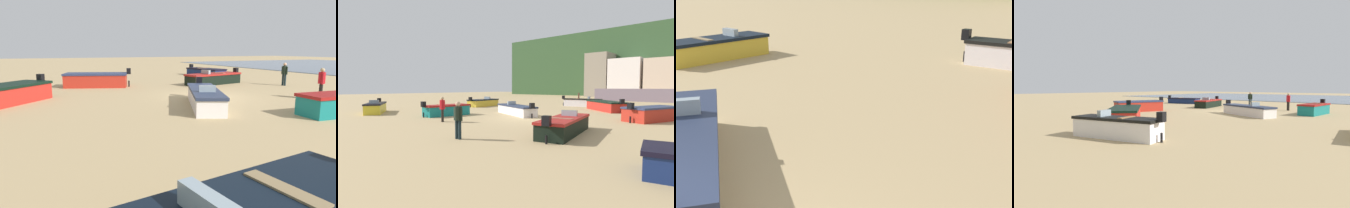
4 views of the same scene
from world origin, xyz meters
The scene contains 16 objects.
ground_plane centered at (0.00, 0.00, 0.00)m, with size 160.00×160.00×0.00m, color tan.
harbor_pier centered at (1.02, 30.00, 0.99)m, with size 17.50×2.40×1.99m, color slate.
townhouse_far_left centered at (-14.38, 47.20, 5.12)m, with size 5.24×6.41×10.25m, color gray.
townhouse_centre_left centered at (-8.16, 47.02, 4.27)m, with size 6.74×6.03×8.54m, color silver.
townhouse_centre centered at (-1.21, 47.13, 4.08)m, with size 5.94×6.26×8.15m, color #CAAF96.
boat_red_0 centered at (6.67, 4.79, 0.48)m, with size 3.00×4.55×1.27m.
boat_red_2 centered at (1.53, 10.20, 0.47)m, with size 5.09×4.86×1.24m.
boat_white_3 centered at (-2.64, 13.75, 0.47)m, with size 4.54×2.20×1.23m.
boat_teal_4 centered at (-6.14, -2.51, 0.44)m, with size 1.55×3.96×1.18m.
boat_black_5 centered at (4.85, -3.49, 0.42)m, with size 2.38×5.00×1.12m.
boat_white_6 centered at (-2.48, 1.65, 0.41)m, with size 5.11×3.16×1.11m.
boat_yellow_7 centered at (-11.42, 6.28, 0.43)m, with size 1.96×4.54×1.15m.
boat_yellow_8 centered at (-12.50, -5.41, 0.46)m, with size 4.45×3.25×1.20m.
mooring_post_near_water centered at (-7.02, 21.56, 0.70)m, with size 0.21×0.21×1.40m, color #4B2D24.
beach_walker_foreground centered at (2.06, -7.60, 0.95)m, with size 0.53×0.35×1.62m.
beach_walker_distant centered at (-3.23, -4.84, 0.95)m, with size 0.48×0.48×1.62m.
Camera 2 is at (11.01, -14.38, 2.23)m, focal length 27.75 mm.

